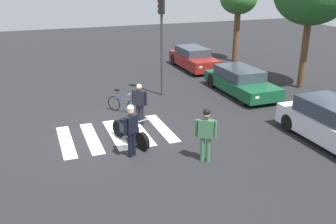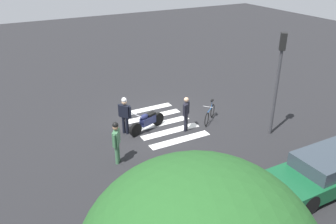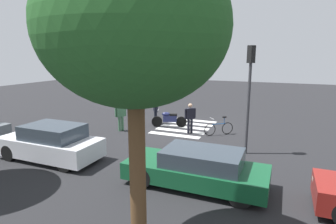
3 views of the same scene
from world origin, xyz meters
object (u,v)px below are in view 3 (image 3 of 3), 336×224
(officer_on_foot, at_px, (190,116))
(car_white_van, at_px, (51,143))
(police_motorcycle, at_px, (169,119))
(leaning_bicycle, at_px, (219,128))
(pedestrian_bystander, at_px, (121,113))
(traffic_light_pole, at_px, (250,83))
(officer_by_motorcycle, at_px, (155,108))
(car_green_compact, at_px, (197,168))

(officer_on_foot, height_order, car_white_van, officer_on_foot)
(police_motorcycle, height_order, leaning_bicycle, police_motorcycle)
(pedestrian_bystander, distance_m, car_white_van, 4.83)
(leaning_bicycle, bearing_deg, traffic_light_pole, 126.15)
(pedestrian_bystander, height_order, car_white_van, pedestrian_bystander)
(officer_on_foot, xyz_separation_m, officer_by_motorcycle, (2.55, -1.03, 0.08))
(leaning_bicycle, height_order, pedestrian_bystander, pedestrian_bystander)
(leaning_bicycle, relative_size, traffic_light_pole, 0.29)
(car_white_van, bearing_deg, officer_by_motorcycle, -101.69)
(officer_by_motorcycle, bearing_deg, traffic_light_pole, 151.82)
(traffic_light_pole, bearing_deg, pedestrian_bystander, -8.47)
(officer_by_motorcycle, distance_m, car_white_van, 7.02)
(officer_on_foot, relative_size, car_green_compact, 0.36)
(leaning_bicycle, relative_size, pedestrian_bystander, 0.74)
(car_white_van, bearing_deg, leaning_bicycle, -131.87)
(car_green_compact, relative_size, traffic_light_pole, 1.00)
(police_motorcycle, relative_size, officer_on_foot, 1.21)
(police_motorcycle, height_order, pedestrian_bystander, pedestrian_bystander)
(pedestrian_bystander, xyz_separation_m, car_white_van, (0.26, 4.81, -0.33))
(pedestrian_bystander, relative_size, car_green_compact, 0.39)
(officer_by_motorcycle, relative_size, car_green_compact, 0.38)
(police_motorcycle, distance_m, officer_by_motorcycle, 1.15)
(officer_by_motorcycle, xyz_separation_m, traffic_light_pole, (-5.78, 3.10, 2.03))
(car_green_compact, relative_size, car_white_van, 1.09)
(car_green_compact, bearing_deg, pedestrian_bystander, -39.08)
(pedestrian_bystander, relative_size, car_white_van, 0.42)
(leaning_bicycle, xyz_separation_m, traffic_light_pole, (-1.71, 2.35, 2.68))
(leaning_bicycle, xyz_separation_m, car_white_van, (5.49, 6.12, 0.33))
(officer_on_foot, bearing_deg, leaning_bicycle, -169.40)
(car_green_compact, bearing_deg, officer_on_foot, -69.46)
(pedestrian_bystander, height_order, car_green_compact, pedestrian_bystander)
(leaning_bicycle, distance_m, pedestrian_bystander, 5.43)
(police_motorcycle, xyz_separation_m, car_white_van, (2.41, 6.66, 0.24))
(police_motorcycle, distance_m, officer_on_foot, 1.83)
(car_green_compact, bearing_deg, traffic_light_pole, -105.74)
(car_white_van, bearing_deg, traffic_light_pole, -152.35)
(officer_by_motorcycle, bearing_deg, police_motorcycle, 168.20)
(officer_on_foot, distance_m, officer_by_motorcycle, 2.75)
(car_green_compact, height_order, car_white_van, car_white_van)
(car_green_compact, bearing_deg, officer_by_motorcycle, -55.38)
(police_motorcycle, relative_size, pedestrian_bystander, 1.13)
(officer_on_foot, bearing_deg, officer_by_motorcycle, -22.07)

